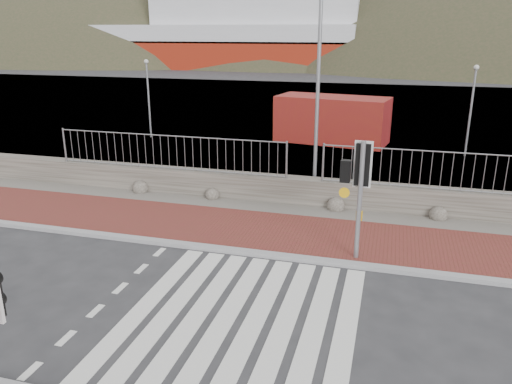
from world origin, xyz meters
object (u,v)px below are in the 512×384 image
(streetlight, at_px, (322,80))
(traffic_signal_far, at_px, (360,176))
(shipping_container, at_px, (332,120))
(ferry, at_px, (217,31))

(streetlight, bearing_deg, traffic_signal_far, -92.39)
(shipping_container, bearing_deg, traffic_signal_far, -70.56)
(streetlight, height_order, shipping_container, streetlight)
(traffic_signal_far, relative_size, streetlight, 0.43)
(streetlight, bearing_deg, shipping_container, 72.45)
(ferry, bearing_deg, traffic_signal_far, -67.55)
(traffic_signal_far, xyz_separation_m, streetlight, (-1.68, 4.72, 1.80))
(traffic_signal_far, xyz_separation_m, shipping_container, (-2.38, 13.93, -1.06))
(ferry, distance_m, traffic_signal_far, 69.83)
(ferry, height_order, streetlight, ferry)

